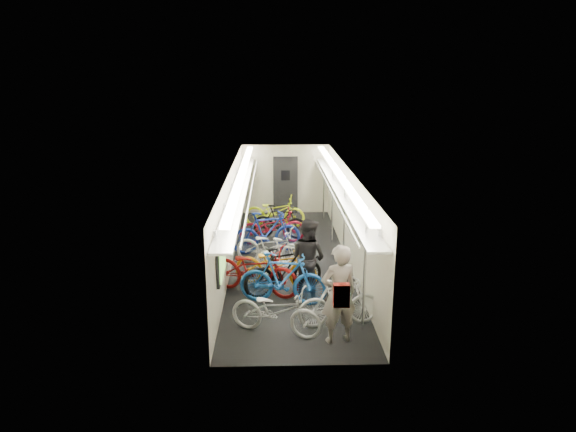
{
  "coord_description": "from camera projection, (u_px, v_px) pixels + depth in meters",
  "views": [
    {
      "loc": [
        -0.42,
        -12.59,
        4.67
      ],
      "look_at": [
        -0.05,
        0.29,
        1.15
      ],
      "focal_mm": 32.0,
      "sensor_mm": 36.0,
      "label": 1
    }
  ],
  "objects": [
    {
      "name": "bicycle_3",
      "position": [
        284.0,
        270.0,
        11.22
      ],
      "size": [
        1.93,
        1.21,
        1.12
      ],
      "primitive_type": "imported",
      "rotation": [
        0.0,
        0.0,
        1.97
      ],
      "color": "black",
      "rests_on": "ground"
    },
    {
      "name": "bicycle_7",
      "position": [
        267.0,
        232.0,
        13.92
      ],
      "size": [
        2.0,
        0.99,
        1.16
      ],
      "primitive_type": "imported",
      "rotation": [
        0.0,
        0.0,
        1.81
      ],
      "color": "navy",
      "rests_on": "ground"
    },
    {
      "name": "bicycle_8",
      "position": [
        272.0,
        227.0,
        14.73
      ],
      "size": [
        1.97,
        0.92,
        1.0
      ],
      "primitive_type": "imported",
      "rotation": [
        0.0,
        0.0,
        1.71
      ],
      "color": "maroon",
      "rests_on": "ground"
    },
    {
      "name": "bicycle_11",
      "position": [
        339.0,
        303.0,
        9.8
      ],
      "size": [
        1.68,
        0.73,
        0.98
      ],
      "primitive_type": "imported",
      "rotation": [
        0.0,
        0.0,
        1.74
      ],
      "color": "silver",
      "rests_on": "ground"
    },
    {
      "name": "bicycle_1",
      "position": [
        283.0,
        279.0,
        10.76
      ],
      "size": [
        1.94,
        0.89,
        1.13
      ],
      "primitive_type": "imported",
      "rotation": [
        0.0,
        0.0,
        1.37
      ],
      "color": "#1C57AC",
      "rests_on": "ground"
    },
    {
      "name": "bicycle_10",
      "position": [
        275.0,
        211.0,
        16.34
      ],
      "size": [
        1.99,
        0.9,
        1.01
      ],
      "primitive_type": "imported",
      "rotation": [
        0.0,
        0.0,
        1.45
      ],
      "color": "#E0F517",
      "rests_on": "ground"
    },
    {
      "name": "bicycle_2",
      "position": [
        255.0,
        270.0,
        11.29
      ],
      "size": [
        2.24,
        1.56,
        1.12
      ],
      "primitive_type": "imported",
      "rotation": [
        0.0,
        0.0,
        1.14
      ],
      "color": "maroon",
      "rests_on": "ground"
    },
    {
      "name": "passenger_mid",
      "position": [
        308.0,
        258.0,
        11.08
      ],
      "size": [
        1.08,
        1.06,
        1.76
      ],
      "primitive_type": "imported",
      "rotation": [
        0.0,
        0.0,
        2.44
      ],
      "color": "black",
      "rests_on": "ground"
    },
    {
      "name": "passenger_near",
      "position": [
        339.0,
        294.0,
        9.12
      ],
      "size": [
        0.77,
        0.6,
        1.85
      ],
      "primitive_type": "imported",
      "rotation": [
        0.0,
        0.0,
        3.4
      ],
      "color": "gray",
      "rests_on": "ground"
    },
    {
      "name": "bicycle_4",
      "position": [
        276.0,
        265.0,
        11.67
      ],
      "size": [
        2.07,
        1.24,
        1.03
      ],
      "primitive_type": "imported",
      "rotation": [
        0.0,
        0.0,
        1.27
      ],
      "color": "#C88212",
      "rests_on": "ground"
    },
    {
      "name": "bicycle_0",
      "position": [
        276.0,
        311.0,
        9.51
      ],
      "size": [
        1.88,
        1.22,
        0.93
      ],
      "primitive_type": "imported",
      "rotation": [
        0.0,
        0.0,
        1.2
      ],
      "color": "#A7A7AB",
      "rests_on": "ground"
    },
    {
      "name": "bicycle_6",
      "position": [
        271.0,
        246.0,
        13.02
      ],
      "size": [
        1.98,
        1.25,
        0.98
      ],
      "primitive_type": "imported",
      "rotation": [
        0.0,
        0.0,
        1.22
      ],
      "color": "#A9A8AD",
      "rests_on": "ground"
    },
    {
      "name": "bicycle_5",
      "position": [
        287.0,
        259.0,
        12.12
      ],
      "size": [
        1.68,
        1.1,
        0.98
      ],
      "primitive_type": "imported",
      "rotation": [
        0.0,
        0.0,
        1.14
      ],
      "color": "white",
      "rests_on": "ground"
    },
    {
      "name": "bicycle_9",
      "position": [
        280.0,
        222.0,
        15.22
      ],
      "size": [
        1.73,
        0.9,
        1.0
      ],
      "primitive_type": "imported",
      "rotation": [
        0.0,
        0.0,
        1.3
      ],
      "color": "black",
      "rests_on": "ground"
    },
    {
      "name": "train_car_shell",
      "position": [
        276.0,
        194.0,
        13.63
      ],
      "size": [
        10.0,
        10.0,
        10.0
      ],
      "color": "black",
      "rests_on": "ground"
    },
    {
      "name": "backpack",
      "position": [
        341.0,
        295.0,
        8.21
      ],
      "size": [
        0.26,
        0.14,
        0.38
      ],
      "primitive_type": "cube",
      "rotation": [
        0.0,
        0.0,
        -0.01
      ],
      "color": "#A31910",
      "rests_on": "passenger_near"
    }
  ]
}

